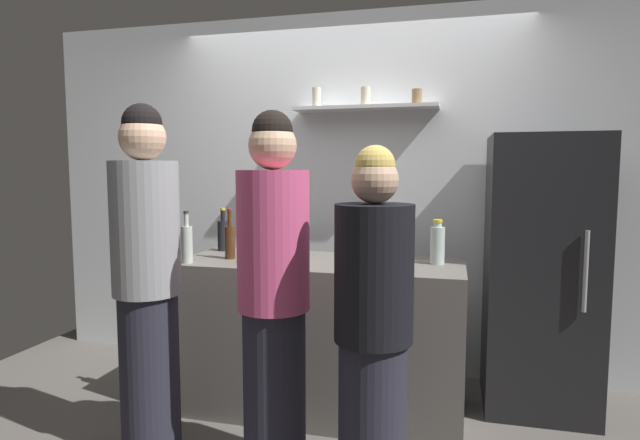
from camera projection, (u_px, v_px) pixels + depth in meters
back_wall_assembly at (350, 193)px, 3.86m from camera, size 4.80×0.32×2.60m
refrigerator at (541, 273)px, 3.20m from camera, size 0.64×0.65×1.69m
counter at (320, 335)px, 3.22m from camera, size 1.72×0.71×0.93m
baking_pan at (275, 257)px, 3.15m from camera, size 0.34×0.24×0.05m
utensil_holder at (261, 242)px, 3.50m from camera, size 0.10×0.10×0.22m
wine_bottle_amber_glass at (230, 240)px, 3.24m from camera, size 0.06×0.06×0.31m
wine_bottle_pale_glass at (187, 243)px, 3.10m from camera, size 0.07×0.07×0.31m
wine_bottle_dark_glass at (223, 234)px, 3.57m from camera, size 0.08×0.08×0.29m
wine_bottle_green_glass at (390, 248)px, 2.88m from camera, size 0.07×0.07×0.31m
water_bottle_plastic at (437, 244)px, 3.06m from camera, size 0.09×0.09×0.26m
person_pink_top at (274, 298)px, 2.46m from camera, size 0.34×0.34×1.75m
person_grey_hoodie at (147, 283)px, 2.65m from camera, size 0.34×0.34×1.80m
person_blonde at (373, 333)px, 2.25m from camera, size 0.34×0.34×1.58m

